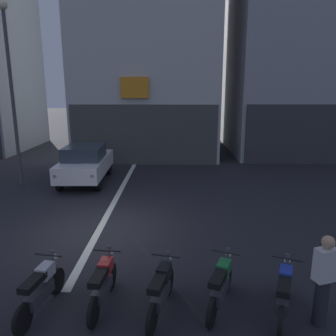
{
  "coord_description": "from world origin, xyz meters",
  "views": [
    {
      "loc": [
        2.22,
        -8.89,
        4.03
      ],
      "look_at": [
        1.97,
        2.0,
        1.4
      ],
      "focal_mm": 35.44,
      "sensor_mm": 36.0,
      "label": 1
    }
  ],
  "objects": [
    {
      "name": "motorcycle_green_row_right_mid",
      "position": [
        3.08,
        -3.36,
        0.46
      ],
      "size": [
        0.73,
        1.58,
        0.98
      ],
      "color": "black",
      "rests_on": "ground"
    },
    {
      "name": "person_by_motorcycles",
      "position": [
        4.75,
        -3.82,
        0.86
      ],
      "size": [
        0.41,
        0.33,
        1.67
      ],
      "color": "#23232D",
      "rests_on": "ground"
    },
    {
      "name": "street_lamp",
      "position": [
        -4.27,
        4.4,
        4.36
      ],
      "size": [
        0.36,
        0.36,
        7.23
      ],
      "color": "#47474C",
      "rests_on": "ground"
    },
    {
      "name": "motorcycle_black_row_centre",
      "position": [
        1.97,
        -3.54,
        0.46
      ],
      "size": [
        0.58,
        1.64,
        0.98
      ],
      "color": "black",
      "rests_on": "ground"
    },
    {
      "name": "building_mid_block",
      "position": [
        0.53,
        13.37,
        9.27
      ],
      "size": [
        8.14,
        9.62,
        18.56
      ],
      "color": "silver",
      "rests_on": "ground"
    },
    {
      "name": "ground_plane",
      "position": [
        0.0,
        0.0,
        0.0
      ],
      "size": [
        120.0,
        120.0,
        0.0
      ],
      "primitive_type": "plane",
      "color": "#232328"
    },
    {
      "name": "motorcycle_silver_row_leftmost",
      "position": [
        -0.24,
        -3.56,
        0.46
      ],
      "size": [
        0.55,
        1.66,
        0.98
      ],
      "color": "black",
      "rests_on": "ground"
    },
    {
      "name": "lane_centre_line",
      "position": [
        0.0,
        6.0,
        0.0
      ],
      "size": [
        0.2,
        18.0,
        0.01
      ],
      "primitive_type": "cube",
      "color": "silver",
      "rests_on": "ground"
    },
    {
      "name": "motorcycle_blue_row_rightmost",
      "position": [
        4.18,
        -3.58,
        0.46
      ],
      "size": [
        0.72,
        1.58,
        0.98
      ],
      "color": "black",
      "rests_on": "ground"
    },
    {
      "name": "car_white_crossing_near",
      "position": [
        -1.69,
        5.08,
        0.89
      ],
      "size": [
        1.89,
        4.15,
        1.64
      ],
      "color": "black",
      "rests_on": "ground"
    },
    {
      "name": "motorcycle_red_row_left_mid",
      "position": [
        0.87,
        -3.37,
        0.46
      ],
      "size": [
        0.55,
        1.67,
        0.98
      ],
      "color": "black",
      "rests_on": "ground"
    }
  ]
}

